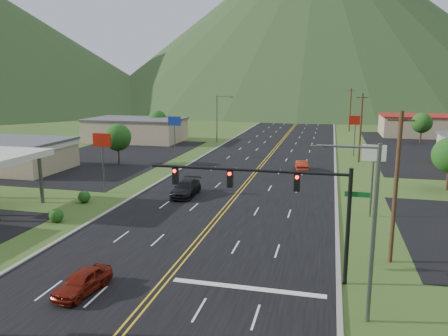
% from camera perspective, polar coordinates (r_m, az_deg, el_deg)
% --- Properties ---
extents(traffic_signal, '(13.10, 0.43, 7.00)m').
position_cam_1_polar(traffic_signal, '(26.02, 7.23, -3.21)').
color(traffic_signal, black).
rests_on(traffic_signal, ground).
extents(streetlight_east, '(3.28, 0.25, 9.00)m').
position_cam_1_polar(streetlight_east, '(22.16, 18.22, -6.73)').
color(streetlight_east, '#59595E').
rests_on(streetlight_east, ground).
extents(streetlight_west, '(3.28, 0.25, 9.00)m').
position_cam_1_polar(streetlight_west, '(83.96, -0.73, 6.86)').
color(streetlight_west, '#59595E').
rests_on(streetlight_west, ground).
extents(building_west_mid, '(14.40, 10.40, 4.10)m').
position_cam_1_polar(building_west_mid, '(64.79, -26.01, 1.75)').
color(building_west_mid, '#C7B18A').
rests_on(building_west_mid, ground).
extents(building_west_far, '(18.40, 11.40, 4.50)m').
position_cam_1_polar(building_west_far, '(87.90, -11.45, 4.93)').
color(building_west_far, '#C7B18A').
rests_on(building_west_far, ground).
extents(building_east_far, '(16.40, 12.40, 4.50)m').
position_cam_1_polar(building_east_far, '(103.21, 24.26, 5.09)').
color(building_east_far, '#C7B18A').
rests_on(building_east_far, ground).
extents(pole_sign_west_a, '(2.00, 0.18, 6.40)m').
position_cam_1_polar(pole_sign_west_a, '(47.65, -15.63, 2.79)').
color(pole_sign_west_a, '#59595E').
rests_on(pole_sign_west_a, ground).
extents(pole_sign_west_b, '(2.00, 0.18, 6.40)m').
position_cam_1_polar(pole_sign_west_b, '(67.53, -6.48, 5.57)').
color(pole_sign_west_b, '#59595E').
rests_on(pole_sign_west_b, ground).
extents(pole_sign_east_a, '(2.00, 0.18, 6.40)m').
position_cam_1_polar(pole_sign_east_a, '(39.81, 18.96, 0.95)').
color(pole_sign_east_a, '#59595E').
rests_on(pole_sign_east_a, ground).
extents(pole_sign_east_b, '(2.00, 0.18, 6.40)m').
position_cam_1_polar(pole_sign_east_b, '(71.46, 16.78, 5.48)').
color(pole_sign_east_b, '#59595E').
rests_on(pole_sign_east_b, ground).
extents(tree_west_a, '(3.84, 3.84, 5.82)m').
position_cam_1_polar(tree_west_a, '(63.71, -13.73, 3.91)').
color(tree_west_a, '#382314').
rests_on(tree_west_a, ground).
extents(tree_west_b, '(3.84, 3.84, 5.82)m').
position_cam_1_polar(tree_west_b, '(90.18, -8.67, 6.23)').
color(tree_west_b, '#382314').
rests_on(tree_west_b, ground).
extents(tree_east_b, '(3.84, 3.84, 5.82)m').
position_cam_1_polar(tree_east_b, '(90.95, 24.43, 5.38)').
color(tree_east_b, '#382314').
rests_on(tree_east_b, ground).
extents(utility_pole_a, '(1.60, 0.28, 10.00)m').
position_cam_1_polar(utility_pole_a, '(30.11, 21.52, -2.32)').
color(utility_pole_a, '#382314').
rests_on(utility_pole_a, ground).
extents(utility_pole_b, '(1.60, 0.28, 10.00)m').
position_cam_1_polar(utility_pole_b, '(66.52, 17.42, 5.09)').
color(utility_pole_b, '#382314').
rests_on(utility_pole_b, ground).
extents(utility_pole_c, '(1.60, 0.28, 10.00)m').
position_cam_1_polar(utility_pole_c, '(106.34, 16.16, 7.35)').
color(utility_pole_c, '#382314').
rests_on(utility_pole_c, ground).
extents(utility_pole_d, '(1.60, 0.28, 10.00)m').
position_cam_1_polar(utility_pole_d, '(146.26, 15.58, 8.38)').
color(utility_pole_d, '#382314').
rests_on(utility_pole_d, ground).
extents(mountain_n, '(220.00, 220.00, 85.00)m').
position_cam_1_polar(mountain_n, '(233.24, 12.01, 18.74)').
color(mountain_n, '#1E391A').
rests_on(mountain_n, ground).
extents(car_red_near, '(2.16, 4.14, 1.34)m').
position_cam_1_polar(car_red_near, '(26.66, -17.98, -13.99)').
color(car_red_near, maroon).
rests_on(car_red_near, ground).
extents(car_dark_mid, '(2.30, 5.40, 1.55)m').
position_cam_1_polar(car_dark_mid, '(45.55, -4.98, -2.71)').
color(car_dark_mid, black).
rests_on(car_dark_mid, ground).
extents(car_red_far, '(2.06, 4.42, 1.40)m').
position_cam_1_polar(car_red_far, '(58.76, 10.07, 0.30)').
color(car_red_far, '#9D2411').
rests_on(car_red_far, ground).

